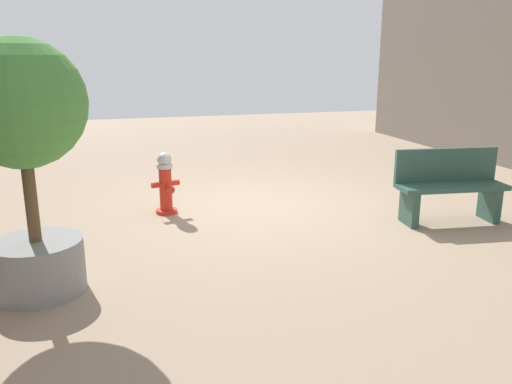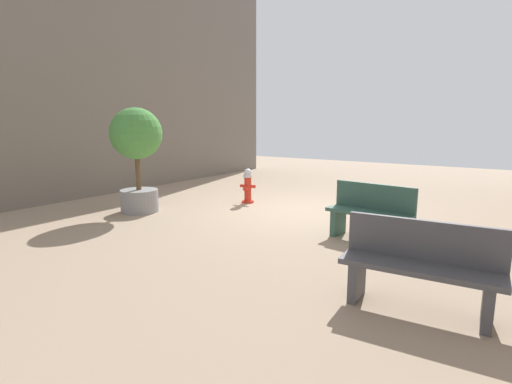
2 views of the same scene
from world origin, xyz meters
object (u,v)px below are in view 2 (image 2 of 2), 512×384
at_px(bench_far, 420,265).
at_px(planter_tree, 137,147).
at_px(bench_near, 370,212).
at_px(fire_hydrant, 248,186).

bearing_deg(bench_far, planter_tree, -13.12).
distance_m(bench_far, planter_tree, 6.41).
xyz_separation_m(bench_near, planter_tree, (4.95, 0.75, 0.96)).
bearing_deg(bench_far, bench_near, -60.76).
relative_size(bench_near, planter_tree, 0.64).
relative_size(fire_hydrant, planter_tree, 0.37).
distance_m(fire_hydrant, planter_tree, 2.78).
bearing_deg(bench_near, fire_hydrant, -21.92).
height_order(fire_hydrant, bench_far, bench_far).
xyz_separation_m(bench_far, planter_tree, (6.17, -1.44, 0.95)).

